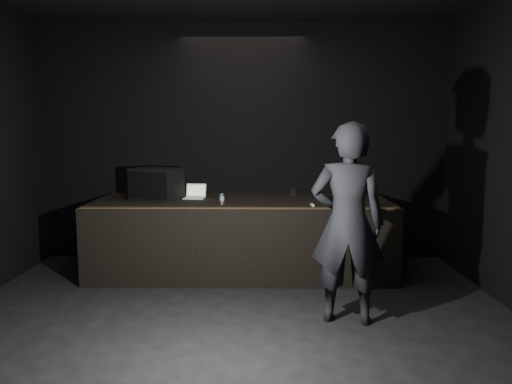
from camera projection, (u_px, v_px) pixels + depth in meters
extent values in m
plane|color=black|center=(229.00, 363.00, 4.23)|extent=(7.00, 7.00, 0.00)
cube|color=black|center=(243.00, 143.00, 7.47)|extent=(6.00, 0.10, 3.50)
cube|color=black|center=(5.00, 352.00, 0.53)|extent=(6.00, 0.10, 3.50)
cube|color=black|center=(242.00, 236.00, 6.87)|extent=(4.00, 1.50, 1.00)
cube|color=brown|center=(239.00, 208.00, 6.10)|extent=(3.92, 0.10, 0.01)
cube|color=black|center=(156.00, 184.00, 6.88)|extent=(0.75, 0.64, 0.43)
cube|color=black|center=(147.00, 185.00, 6.67)|extent=(0.57, 0.22, 0.37)
cylinder|color=black|center=(167.00, 195.00, 7.22)|extent=(0.90, 0.54, 0.02)
cube|color=silver|center=(194.00, 198.00, 6.93)|extent=(0.30, 0.22, 0.01)
cube|color=silver|center=(194.00, 198.00, 6.93)|extent=(0.25, 0.14, 0.00)
cube|color=silver|center=(196.00, 190.00, 7.04)|extent=(0.29, 0.09, 0.18)
cube|color=#B7D53E|center=(196.00, 190.00, 7.04)|extent=(0.25, 0.07, 0.15)
cylinder|color=silver|center=(222.00, 199.00, 6.42)|extent=(0.06, 0.06, 0.14)
cylinder|color=navy|center=(222.00, 198.00, 6.41)|extent=(0.06, 0.06, 0.06)
cylinder|color=#AA210F|center=(222.00, 201.00, 6.42)|extent=(0.06, 0.06, 0.01)
cylinder|color=white|center=(293.00, 193.00, 7.11)|extent=(0.09, 0.09, 0.11)
cube|color=white|center=(312.00, 205.00, 6.31)|extent=(0.04, 0.13, 0.02)
imported|color=black|center=(348.00, 224.00, 5.03)|extent=(0.81, 0.60, 2.04)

